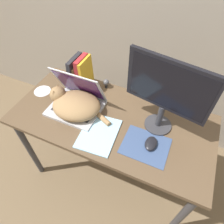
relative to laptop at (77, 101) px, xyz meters
name	(u,v)px	position (x,y,z in m)	size (l,w,h in m)	color
ground_plane	(96,203)	(0.25, -0.31, -0.81)	(12.00, 12.00, 0.00)	brown
desk	(111,127)	(0.25, 0.00, -0.14)	(1.28, 0.61, 0.76)	brown
laptop	(77,101)	(0.00, 0.00, 0.00)	(0.33, 0.28, 0.27)	#B7B7BC
cat	(75,104)	(0.01, -0.04, 0.01)	(0.44, 0.31, 0.15)	#99754C
external_monitor	(167,92)	(0.53, 0.06, 0.23)	(0.46, 0.16, 0.47)	#333338
mousepad	(145,146)	(0.51, -0.11, -0.05)	(0.26, 0.21, 0.00)	#384C75
computer_mouse	(151,144)	(0.53, -0.09, -0.03)	(0.07, 0.10, 0.03)	black
book_row	(81,73)	(-0.08, 0.19, 0.06)	(0.13, 0.16, 0.25)	#232328
notepad	(99,134)	(0.23, -0.14, -0.05)	(0.23, 0.29, 0.01)	#99C6E0
webcam	(106,83)	(0.09, 0.25, -0.01)	(0.04, 0.04, 0.07)	#232328
cd_disc	(42,91)	(-0.31, 0.03, -0.05)	(0.12, 0.12, 0.00)	silver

